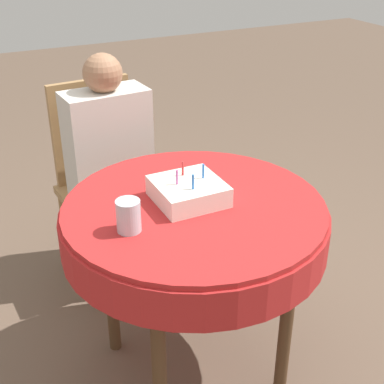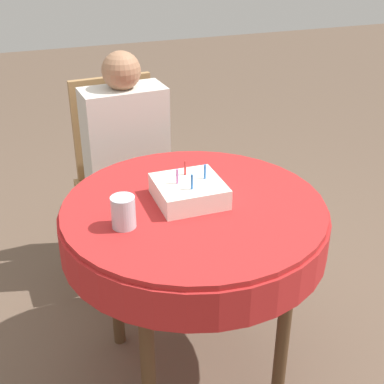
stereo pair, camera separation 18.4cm
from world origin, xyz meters
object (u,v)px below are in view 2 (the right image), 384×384
Objects in this scene: birthday_cake at (189,191)px; drinking_glass at (123,212)px; chair at (123,173)px; person at (128,151)px.

birthday_cake is 0.27m from drinking_glass.
chair is 0.98m from drinking_glass.
chair is 0.19m from person.
person is 10.71× the size of drinking_glass.
drinking_glass is (-0.26, -0.10, 0.02)m from birthday_cake.
chair is at bearing 90.00° from person.
chair reaches higher than birthday_cake.
drinking_glass is at bearing -105.98° from chair.
chair is 0.85× the size of person.
chair is 0.87m from birthday_cake.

